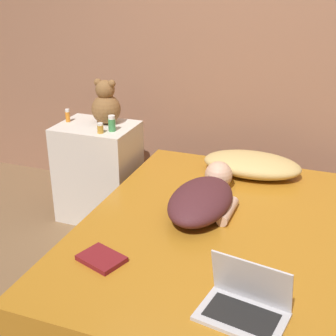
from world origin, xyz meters
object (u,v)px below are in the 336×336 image
at_px(bottle_green, 112,123).
at_px(bottle_amber, 100,128).
at_px(laptop, 245,303).
at_px(book, 102,259).
at_px(person_lying, 204,197).
at_px(pillow, 252,164).
at_px(teddy_bear, 106,104).
at_px(bottle_orange, 68,116).

height_order(bottle_green, bottle_amber, bottle_green).
distance_m(laptop, book, 0.70).
bearing_deg(bottle_amber, laptop, -42.62).
relative_size(person_lying, book, 3.01).
height_order(pillow, bottle_amber, bottle_amber).
distance_m(pillow, book, 1.29).
height_order(pillow, bottle_green, bottle_green).
bearing_deg(laptop, book, 179.62).
relative_size(person_lying, bottle_green, 6.76).
height_order(pillow, teddy_bear, teddy_bear).
height_order(bottle_orange, book, bottle_orange).
xyz_separation_m(bottle_orange, bottle_amber, (0.33, -0.14, -0.01)).
height_order(person_lying, bottle_orange, bottle_orange).
height_order(person_lying, bottle_green, bottle_green).
bearing_deg(pillow, bottle_green, -169.78).
bearing_deg(book, bottle_orange, 126.81).
height_order(pillow, laptop, laptop).
bearing_deg(book, person_lying, 64.53).
xyz_separation_m(bottle_orange, book, (0.83, -1.12, -0.28)).
distance_m(person_lying, bottle_orange, 1.25).
bearing_deg(pillow, teddy_bear, -178.51).
bearing_deg(person_lying, bottle_amber, 158.52).
relative_size(laptop, bottle_green, 3.43).
bearing_deg(bottle_orange, person_lying, -22.74).
bearing_deg(book, laptop, -10.22).
height_order(pillow, person_lying, person_lying).
relative_size(teddy_bear, bottle_amber, 4.50).
relative_size(pillow, person_lying, 0.88).
bearing_deg(bottle_orange, bottle_amber, -22.81).
bearing_deg(teddy_bear, bottle_green, -51.37).
xyz_separation_m(laptop, teddy_bear, (-1.26, 1.31, 0.33)).
bearing_deg(laptop, pillow, 109.75).
xyz_separation_m(bottle_orange, bottle_green, (0.38, -0.07, 0.01)).
bearing_deg(person_lying, pillow, 75.99).
bearing_deg(teddy_bear, bottle_orange, -166.44).
bearing_deg(book, bottle_green, 113.53).
bearing_deg(bottle_amber, pillow, 13.42).
xyz_separation_m(teddy_bear, bottle_orange, (-0.27, -0.07, -0.09)).
height_order(bottle_orange, bottle_amber, bottle_orange).
distance_m(pillow, teddy_bear, 1.07).
relative_size(teddy_bear, bottle_green, 2.91).
bearing_deg(bottle_amber, person_lying, -22.71).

